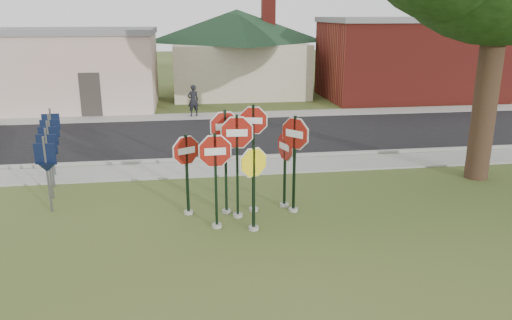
{
  "coord_description": "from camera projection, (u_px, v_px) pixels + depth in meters",
  "views": [
    {
      "loc": [
        -1.48,
        -10.22,
        4.95
      ],
      "look_at": [
        0.3,
        2.0,
        1.31
      ],
      "focal_mm": 35.0,
      "sensor_mm": 36.0,
      "label": 1
    }
  ],
  "objects": [
    {
      "name": "stop_sign_center",
      "position": [
        237.0,
        151.0,
        12.15
      ],
      "size": [
        1.11,
        0.24,
        2.74
      ],
      "color": "gray",
      "rests_on": "ground"
    },
    {
      "name": "route_sign_row",
      "position": [
        50.0,
        147.0,
        14.49
      ],
      "size": [
        1.43,
        4.63,
        2.0
      ],
      "color": "#59595E",
      "rests_on": "ground"
    },
    {
      "name": "stop_sign_right",
      "position": [
        295.0,
        150.0,
        12.53
      ],
      "size": [
        0.75,
        0.87,
        2.64
      ],
      "color": "gray",
      "rests_on": "ground"
    },
    {
      "name": "sidewalk_far",
      "position": [
        215.0,
        116.0,
        24.87
      ],
      "size": [
        60.0,
        1.6,
        0.06
      ],
      "primitive_type": "cube",
      "color": "gray",
      "rests_on": "ground"
    },
    {
      "name": "ground",
      "position": [
        255.0,
        241.0,
        11.31
      ],
      "size": [
        120.0,
        120.0,
        0.0
      ],
      "primitive_type": "plane",
      "color": "#354A1B",
      "rests_on": "ground"
    },
    {
      "name": "road",
      "position": [
        221.0,
        136.0,
        20.79
      ],
      "size": [
        60.0,
        7.0,
        0.04
      ],
      "primitive_type": "cube",
      "color": "black",
      "rests_on": "ground"
    },
    {
      "name": "building_stucco",
      "position": [
        40.0,
        68.0,
        26.54
      ],
      "size": [
        12.2,
        6.2,
        4.2
      ],
      "color": "beige",
      "rests_on": "ground"
    },
    {
      "name": "building_brick",
      "position": [
        409.0,
        58.0,
        29.85
      ],
      "size": [
        10.2,
        6.2,
        4.75
      ],
      "color": "maroon",
      "rests_on": "ground"
    },
    {
      "name": "stop_sign_back_right",
      "position": [
        253.0,
        144.0,
        12.52
      ],
      "size": [
        0.96,
        0.25,
        2.89
      ],
      "color": "gray",
      "rests_on": "ground"
    },
    {
      "name": "stop_sign_back_left",
      "position": [
        225.0,
        147.0,
        12.39
      ],
      "size": [
        1.04,
        0.24,
        2.8
      ],
      "color": "gray",
      "rests_on": "ground"
    },
    {
      "name": "stop_sign_left",
      "position": [
        215.0,
        168.0,
        11.59
      ],
      "size": [
        1.07,
        0.24,
        2.44
      ],
      "color": "gray",
      "rests_on": "ground"
    },
    {
      "name": "building_house",
      "position": [
        237.0,
        35.0,
        31.44
      ],
      "size": [
        11.6,
        11.6,
        6.2
      ],
      "color": "beige",
      "rests_on": "ground"
    },
    {
      "name": "pedestrian",
      "position": [
        193.0,
        100.0,
        24.56
      ],
      "size": [
        0.65,
        0.53,
        1.55
      ],
      "primitive_type": "imported",
      "rotation": [
        0.0,
        0.0,
        3.46
      ],
      "color": "black",
      "rests_on": "sidewalk_far"
    },
    {
      "name": "stop_sign_far_right",
      "position": [
        285.0,
        160.0,
        12.96
      ],
      "size": [
        0.35,
        0.99,
        2.17
      ],
      "color": "gray",
      "rests_on": "ground"
    },
    {
      "name": "stop_sign_yellow",
      "position": [
        254.0,
        179.0,
        11.53
      ],
      "size": [
        0.91,
        0.4,
        2.16
      ],
      "color": "gray",
      "rests_on": "ground"
    },
    {
      "name": "curb",
      "position": [
        229.0,
        158.0,
        17.46
      ],
      "size": [
        60.0,
        0.2,
        0.14
      ],
      "primitive_type": "cube",
      "color": "gray",
      "rests_on": "ground"
    },
    {
      "name": "sidewalk_near",
      "position": [
        232.0,
        168.0,
        16.52
      ],
      "size": [
        60.0,
        1.6,
        0.06
      ],
      "primitive_type": "cube",
      "color": "gray",
      "rests_on": "ground"
    },
    {
      "name": "stop_sign_far_left",
      "position": [
        187.0,
        165.0,
        12.45
      ],
      "size": [
        0.9,
        0.52,
        2.2
      ],
      "color": "gray",
      "rests_on": "ground"
    },
    {
      "name": "bg_tree_right",
      "position": [
        495.0,
        5.0,
        37.45
      ],
      "size": [
        5.6,
        5.6,
        8.4
      ],
      "color": "#311F15",
      "rests_on": "ground"
    }
  ]
}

